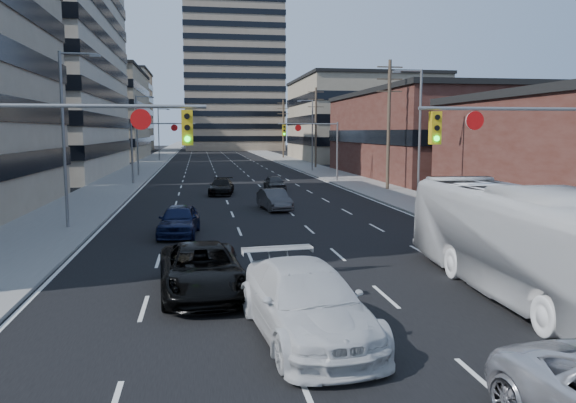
# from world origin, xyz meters

# --- Properties ---
(ground) EXTENTS (400.00, 400.00, 0.00)m
(ground) POSITION_xyz_m (0.00, 0.00, 0.00)
(ground) COLOR black
(ground) RESTS_ON ground
(road_surface) EXTENTS (18.00, 300.00, 0.02)m
(road_surface) POSITION_xyz_m (0.00, 130.00, 0.01)
(road_surface) COLOR black
(road_surface) RESTS_ON ground
(sidewalk_left) EXTENTS (5.00, 300.00, 0.15)m
(sidewalk_left) POSITION_xyz_m (-11.50, 130.00, 0.07)
(sidewalk_left) COLOR slate
(sidewalk_left) RESTS_ON ground
(sidewalk_right) EXTENTS (5.00, 300.00, 0.15)m
(sidewalk_right) POSITION_xyz_m (11.50, 130.00, 0.07)
(sidewalk_right) COLOR slate
(sidewalk_right) RESTS_ON ground
(office_left_far) EXTENTS (20.00, 30.00, 16.00)m
(office_left_far) POSITION_xyz_m (-24.00, 100.00, 8.00)
(office_left_far) COLOR gray
(office_left_far) RESTS_ON ground
(storefront_right_mid) EXTENTS (20.00, 30.00, 9.00)m
(storefront_right_mid) POSITION_xyz_m (24.00, 50.00, 4.50)
(storefront_right_mid) COLOR #472119
(storefront_right_mid) RESTS_ON ground
(office_right_far) EXTENTS (22.00, 28.00, 14.00)m
(office_right_far) POSITION_xyz_m (25.00, 88.00, 7.00)
(office_right_far) COLOR gray
(office_right_far) RESTS_ON ground
(apartment_tower) EXTENTS (26.00, 26.00, 58.00)m
(apartment_tower) POSITION_xyz_m (6.00, 150.00, 29.00)
(apartment_tower) COLOR gray
(apartment_tower) RESTS_ON ground
(bg_block_left) EXTENTS (24.00, 24.00, 20.00)m
(bg_block_left) POSITION_xyz_m (-28.00, 140.00, 10.00)
(bg_block_left) COLOR #ADA089
(bg_block_left) RESTS_ON ground
(bg_block_right) EXTENTS (22.00, 22.00, 12.00)m
(bg_block_right) POSITION_xyz_m (32.00, 130.00, 6.00)
(bg_block_right) COLOR gray
(bg_block_right) RESTS_ON ground
(signal_near_left) EXTENTS (6.59, 0.33, 6.00)m
(signal_near_left) POSITION_xyz_m (-7.45, 8.00, 4.33)
(signal_near_left) COLOR slate
(signal_near_left) RESTS_ON ground
(signal_near_right) EXTENTS (6.59, 0.33, 6.00)m
(signal_near_right) POSITION_xyz_m (7.45, 8.00, 4.33)
(signal_near_right) COLOR slate
(signal_near_right) RESTS_ON ground
(signal_far_left) EXTENTS (6.09, 0.33, 6.00)m
(signal_far_left) POSITION_xyz_m (-7.68, 45.00, 4.30)
(signal_far_left) COLOR slate
(signal_far_left) RESTS_ON ground
(signal_far_right) EXTENTS (6.09, 0.33, 6.00)m
(signal_far_right) POSITION_xyz_m (7.68, 45.00, 4.30)
(signal_far_right) COLOR slate
(signal_far_right) RESTS_ON ground
(utility_pole_block) EXTENTS (2.20, 0.28, 11.00)m
(utility_pole_block) POSITION_xyz_m (12.20, 36.00, 5.78)
(utility_pole_block) COLOR #4C3D2D
(utility_pole_block) RESTS_ON ground
(utility_pole_midblock) EXTENTS (2.20, 0.28, 11.00)m
(utility_pole_midblock) POSITION_xyz_m (12.20, 66.00, 5.78)
(utility_pole_midblock) COLOR #4C3D2D
(utility_pole_midblock) RESTS_ON ground
(utility_pole_distant) EXTENTS (2.20, 0.28, 11.00)m
(utility_pole_distant) POSITION_xyz_m (12.20, 96.00, 5.78)
(utility_pole_distant) COLOR #4C3D2D
(utility_pole_distant) RESTS_ON ground
(streetlight_left_near) EXTENTS (2.03, 0.22, 9.00)m
(streetlight_left_near) POSITION_xyz_m (-10.34, 20.00, 5.05)
(streetlight_left_near) COLOR slate
(streetlight_left_near) RESTS_ON ground
(streetlight_left_mid) EXTENTS (2.03, 0.22, 9.00)m
(streetlight_left_mid) POSITION_xyz_m (-10.34, 55.00, 5.05)
(streetlight_left_mid) COLOR slate
(streetlight_left_mid) RESTS_ON ground
(streetlight_left_far) EXTENTS (2.03, 0.22, 9.00)m
(streetlight_left_far) POSITION_xyz_m (-10.34, 90.00, 5.05)
(streetlight_left_far) COLOR slate
(streetlight_left_far) RESTS_ON ground
(streetlight_right_near) EXTENTS (2.03, 0.22, 9.00)m
(streetlight_right_near) POSITION_xyz_m (10.34, 25.00, 5.05)
(streetlight_right_near) COLOR slate
(streetlight_right_near) RESTS_ON ground
(streetlight_right_far) EXTENTS (2.03, 0.22, 9.00)m
(streetlight_right_far) POSITION_xyz_m (10.34, 60.00, 5.05)
(streetlight_right_far) COLOR slate
(streetlight_right_far) RESTS_ON ground
(black_pickup) EXTENTS (2.90, 5.65, 1.53)m
(black_pickup) POSITION_xyz_m (-3.73, 7.24, 0.76)
(black_pickup) COLOR black
(black_pickup) RESTS_ON ground
(white_van) EXTENTS (3.11, 6.32, 1.77)m
(white_van) POSITION_xyz_m (-1.25, 3.09, 0.88)
(white_van) COLOR silver
(white_van) RESTS_ON ground
(transit_bus) EXTENTS (3.40, 12.38, 3.42)m
(transit_bus) POSITION_xyz_m (6.00, 5.32, 1.71)
(transit_bus) COLOR silver
(transit_bus) RESTS_ON ground
(sedan_blue) EXTENTS (2.18, 4.59, 1.52)m
(sedan_blue) POSITION_xyz_m (-4.77, 17.46, 0.76)
(sedan_blue) COLOR #0D1434
(sedan_blue) RESTS_ON ground
(sedan_grey_center) EXTENTS (1.97, 4.23, 1.34)m
(sedan_grey_center) POSITION_xyz_m (1.01, 25.60, 0.67)
(sedan_grey_center) COLOR #38393B
(sedan_grey_center) RESTS_ON ground
(sedan_black_far) EXTENTS (2.39, 4.66, 1.29)m
(sedan_black_far) POSITION_xyz_m (-2.00, 35.00, 0.65)
(sedan_black_far) COLOR black
(sedan_black_far) RESTS_ON ground
(sedan_grey_right) EXTENTS (1.73, 3.84, 1.28)m
(sedan_grey_right) POSITION_xyz_m (2.65, 37.60, 0.64)
(sedan_grey_right) COLOR #353537
(sedan_grey_right) RESTS_ON ground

